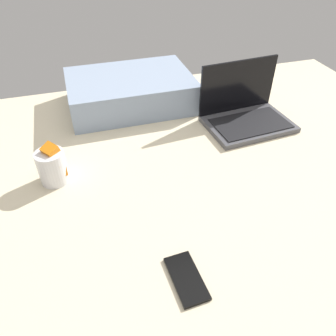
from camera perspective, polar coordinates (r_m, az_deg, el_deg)
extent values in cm
cube|color=beige|center=(123.52, 7.92, -1.88)|extent=(180.00, 140.00, 18.00)
cube|color=#4C4C51|center=(137.89, 13.53, 7.32)|extent=(34.64, 25.43, 2.00)
cube|color=black|center=(136.24, 13.94, 7.43)|extent=(30.20, 19.14, 0.40)
cube|color=black|center=(140.47, 11.84, 13.57)|extent=(32.98, 3.49, 21.00)
cylinder|color=silver|center=(110.84, -19.19, 0.16)|extent=(9.00, 9.00, 11.00)
cube|color=orange|center=(111.25, -18.16, -0.45)|extent=(5.31, 6.23, 4.67)
cube|color=yellow|center=(109.08, -19.24, 0.74)|extent=(5.73, 5.91, 4.73)
cube|color=orange|center=(108.14, -19.37, 2.66)|extent=(6.44, 6.70, 5.49)
cube|color=black|center=(84.31, 3.17, -18.30)|extent=(7.58, 14.36, 0.80)
cube|color=#8C9EB7|center=(148.22, -6.45, 12.98)|extent=(52.00, 36.00, 13.00)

